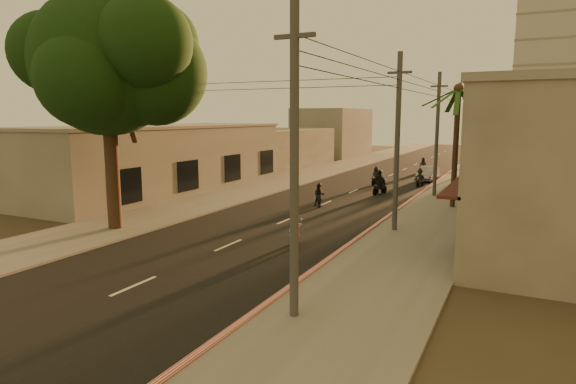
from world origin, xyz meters
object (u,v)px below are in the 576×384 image
scooter_far_b (420,178)px  scooter_far_c (423,166)px  scooter_red (295,231)px  scooter_mid_b (380,183)px  parked_car (428,174)px  scooter_far_a (376,176)px  scooter_mid_a (319,196)px  broadleaf_tree (114,63)px  palm_tree (458,96)px

scooter_far_b → scooter_far_c: 10.67m
scooter_red → scooter_mid_b: size_ratio=0.82×
parked_car → scooter_far_a: bearing=-124.6°
scooter_mid_a → scooter_far_b: size_ratio=0.97×
scooter_far_c → scooter_mid_a: bearing=-112.5°
scooter_mid_a → parked_car: 16.76m
scooter_mid_b → scooter_far_a: (-1.71, 5.08, -0.13)m
scooter_far_a → scooter_far_b: size_ratio=1.01×
broadleaf_tree → scooter_mid_b: (8.89, 17.17, -7.61)m
scooter_red → parked_car: bearing=71.0°
parked_car → scooter_red: bearing=-90.7°
palm_tree → scooter_far_a: (-7.44, 8.40, -6.41)m
scooter_mid_a → parked_car: scooter_mid_a is taller
palm_tree → parked_car: bearing=106.5°
scooter_far_a → scooter_far_c: 11.23m
broadleaf_tree → scooter_far_a: bearing=72.1°
scooter_mid_a → scooter_far_a: bearing=62.4°
scooter_far_a → palm_tree: bearing=-37.2°
scooter_far_a → parked_car: bearing=64.3°
scooter_red → scooter_mid_b: bearing=75.7°
scooter_mid_a → parked_car: size_ratio=0.39×
scooter_red → scooter_far_c: bearing=74.5°
scooter_mid_a → parked_car: bearing=51.0°
parked_car → scooter_far_c: scooter_far_c is taller
scooter_mid_b → parked_car: 9.97m
scooter_mid_b → scooter_far_b: 5.93m
palm_tree → scooter_mid_a: (-7.99, -3.13, -6.43)m
parked_car → scooter_mid_b: bearing=-98.3°
scooter_far_c → scooter_far_a: bearing=-116.1°
scooter_far_c → palm_tree: bearing=-90.4°
broadleaf_tree → scooter_far_b: 26.38m
broadleaf_tree → scooter_mid_a: 14.80m
scooter_mid_a → broadleaf_tree: bearing=-146.5°
scooter_mid_b → scooter_far_a: 5.36m
scooter_mid_a → scooter_far_a: size_ratio=0.95×
scooter_mid_a → scooter_mid_b: scooter_mid_b is taller
broadleaf_tree → scooter_mid_b: broadleaf_tree is taller
scooter_mid_a → scooter_far_c: (2.48, 22.59, 0.02)m
scooter_red → scooter_far_a: (-2.21, 21.14, 0.04)m
palm_tree → scooter_far_b: 11.63m
scooter_mid_a → scooter_far_c: size_ratio=0.97×
broadleaf_tree → scooter_mid_b: 20.78m
scooter_red → scooter_far_a: scooter_far_a is taller
scooter_mid_b → scooter_far_c: 16.14m
palm_tree → parked_car: size_ratio=2.04×
broadleaf_tree → scooter_far_c: size_ratio=7.46×
scooter_far_a → scooter_far_b: 3.67m
scooter_mid_a → scooter_far_a: (0.55, 11.53, 0.02)m
palm_tree → scooter_far_c: palm_tree is taller
scooter_red → scooter_mid_a: bearing=90.0°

